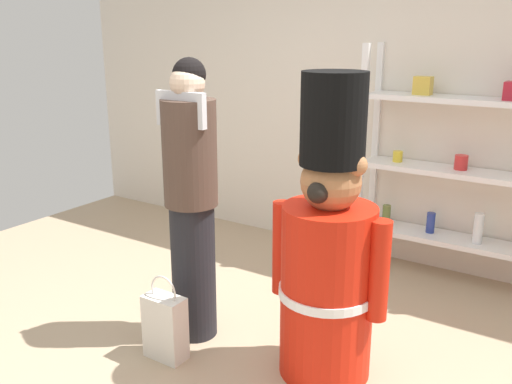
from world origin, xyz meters
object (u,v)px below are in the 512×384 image
at_px(teddy_bear_guard, 328,257).
at_px(person_shopper, 191,198).
at_px(shopping_bag, 165,326).
at_px(merchandise_shelf, 461,169).

distance_m(teddy_bear_guard, person_shopper, 0.90).
relative_size(teddy_bear_guard, shopping_bag, 3.20).
relative_size(person_shopper, shopping_bag, 3.29).
xyz_separation_m(merchandise_shelf, shopping_bag, (-1.12, -2.04, -0.68)).
bearing_deg(shopping_bag, person_shopper, 95.82).
xyz_separation_m(person_shopper, shopping_bag, (0.03, -0.31, -0.70)).
distance_m(merchandise_shelf, teddy_bear_guard, 1.68).
bearing_deg(teddy_bear_guard, shopping_bag, -155.09).
bearing_deg(merchandise_shelf, shopping_bag, -118.71).
bearing_deg(person_shopper, merchandise_shelf, 56.38).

